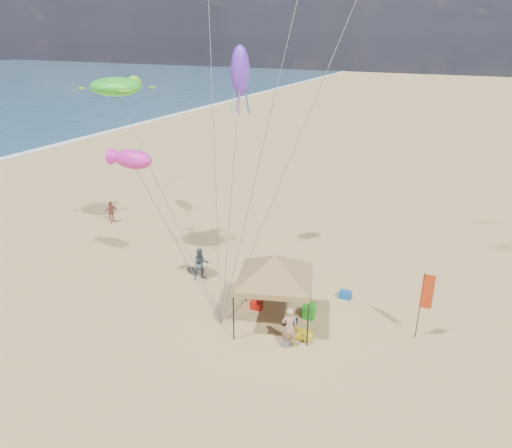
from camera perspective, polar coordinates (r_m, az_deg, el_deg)
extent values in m
plane|color=tan|center=(21.08, -3.64, -12.94)|extent=(280.00, 280.00, 0.00)
cylinder|color=black|center=(22.76, -1.20, -7.01)|extent=(0.06, 0.06, 2.04)
cylinder|color=black|center=(22.50, 6.58, -7.53)|extent=(0.06, 0.06, 2.04)
cylinder|color=black|center=(20.18, -2.69, -11.19)|extent=(0.06, 0.06, 2.04)
cylinder|color=black|center=(19.89, 6.20, -11.86)|extent=(0.06, 0.06, 2.04)
cube|color=olive|center=(20.69, 2.27, -6.58)|extent=(3.95, 3.95, 0.25)
pyramid|color=olive|center=(20.17, 2.32, -3.73)|extent=(5.92, 5.92, 1.02)
cylinder|color=black|center=(21.12, 18.94, -9.21)|extent=(0.04, 0.04, 3.08)
cube|color=#BB2E0F|center=(20.79, 19.80, -7.61)|extent=(0.45, 0.07, 1.54)
cube|color=red|center=(22.62, 0.07, -9.65)|extent=(0.54, 0.38, 0.38)
cube|color=#124E97|center=(23.82, 10.60, -8.29)|extent=(0.54, 0.38, 0.38)
cylinder|color=#0C1037|center=(21.57, 4.18, -11.49)|extent=(0.69, 0.54, 0.36)
cylinder|color=#D3610B|center=(25.27, 1.87, -6.03)|extent=(0.54, 0.69, 0.36)
cube|color=green|center=(22.04, 6.39, -10.25)|extent=(0.50, 0.50, 0.70)
cube|color=yellow|center=(23.44, 0.16, -7.96)|extent=(0.50, 0.50, 0.70)
cube|color=slate|center=(20.34, 3.54, -13.94)|extent=(0.34, 0.30, 0.28)
cube|color=gold|center=(20.78, 5.48, -12.93)|extent=(0.90, 0.50, 0.24)
imported|color=tan|center=(19.89, 4.00, -12.17)|extent=(0.79, 0.72, 1.81)
imported|color=#3B4750|center=(24.95, -6.58, -4.79)|extent=(1.07, 1.05, 1.73)
imported|color=silver|center=(23.52, 3.26, -6.57)|extent=(1.13, 0.74, 1.65)
imported|color=#A54F3F|center=(33.64, -16.90, 1.38)|extent=(0.66, 0.93, 1.47)
ellipsoid|color=green|center=(26.46, -16.36, 15.43)|extent=(3.35, 2.97, 0.94)
ellipsoid|color=#E022AD|center=(23.00, -14.44, 7.49)|extent=(2.05, 1.05, 0.91)
ellipsoid|color=#6B30D9|center=(25.76, -1.88, 17.78)|extent=(1.23, 1.23, 2.54)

